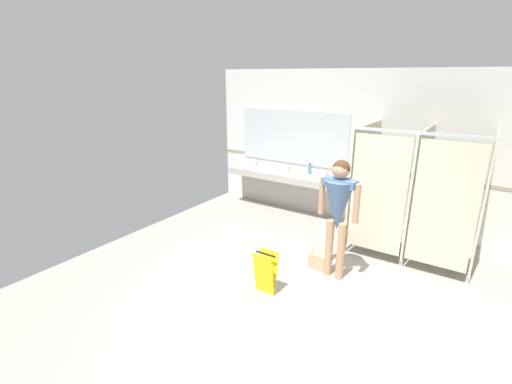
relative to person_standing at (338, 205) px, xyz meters
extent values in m
cube|color=#9E998E|center=(-0.30, -0.89, -1.13)|extent=(6.59, 6.78, 0.10)
cube|color=silver|center=(-0.30, 2.27, 0.35)|extent=(6.59, 0.12, 2.85)
cube|color=#9E937F|center=(-0.30, 2.20, -0.03)|extent=(6.59, 0.01, 0.06)
cube|color=#B2ADA3|center=(-1.87, 1.90, -0.32)|extent=(2.51, 0.56, 0.14)
cube|color=#B2ADA3|center=(-1.87, 2.15, -0.73)|extent=(2.51, 0.08, 0.69)
cube|color=#ADADA8|center=(-2.71, 1.87, -0.30)|extent=(0.42, 0.31, 0.11)
cylinder|color=silver|center=(-2.71, 2.10, -0.19)|extent=(0.04, 0.04, 0.11)
cylinder|color=silver|center=(-2.71, 2.04, -0.15)|extent=(0.03, 0.11, 0.03)
sphere|color=silver|center=(-2.64, 2.11, -0.22)|extent=(0.04, 0.04, 0.04)
cube|color=#ADADA8|center=(-1.87, 1.87, -0.30)|extent=(0.42, 0.31, 0.11)
cylinder|color=silver|center=(-1.87, 2.10, -0.19)|extent=(0.04, 0.04, 0.11)
cylinder|color=silver|center=(-1.87, 2.04, -0.15)|extent=(0.03, 0.11, 0.03)
sphere|color=silver|center=(-1.80, 2.11, -0.22)|extent=(0.04, 0.04, 0.04)
cube|color=#ADADA8|center=(-1.04, 1.87, -0.30)|extent=(0.42, 0.31, 0.11)
cylinder|color=silver|center=(-1.04, 2.10, -0.19)|extent=(0.04, 0.04, 0.11)
cylinder|color=silver|center=(-1.04, 2.04, -0.15)|extent=(0.03, 0.11, 0.03)
sphere|color=silver|center=(-0.97, 2.11, -0.22)|extent=(0.04, 0.04, 0.04)
cube|color=silver|center=(-1.87, 2.19, 0.44)|extent=(2.41, 0.02, 1.08)
cube|color=beige|center=(-0.13, 1.47, -0.02)|extent=(0.03, 1.42, 1.87)
cylinder|color=silver|center=(-0.13, 0.82, -1.02)|extent=(0.05, 0.05, 0.12)
cube|color=beige|center=(0.74, 1.47, -0.02)|extent=(0.03, 1.42, 1.87)
cylinder|color=silver|center=(0.74, 0.82, -1.02)|extent=(0.05, 0.05, 0.12)
cube|color=beige|center=(1.62, 1.47, -0.02)|extent=(0.03, 1.42, 1.87)
cylinder|color=silver|center=(1.62, 0.82, -1.02)|extent=(0.05, 0.05, 0.12)
cube|color=beige|center=(0.31, 0.79, -0.02)|extent=(0.80, 0.03, 1.77)
cube|color=beige|center=(1.18, 0.79, -0.02)|extent=(0.80, 0.03, 1.77)
cube|color=#B7BABF|center=(0.74, 0.79, 0.93)|extent=(1.81, 0.04, 0.04)
cylinder|color=tan|center=(0.09, -0.01, -0.66)|extent=(0.11, 0.11, 0.83)
cylinder|color=tan|center=(-0.09, 0.01, -0.66)|extent=(0.11, 0.11, 0.83)
cone|color=#4C6B99|center=(0.00, 0.00, -0.01)|extent=(0.44, 0.44, 0.71)
cube|color=#4C6B99|center=(0.00, 0.00, 0.31)|extent=(0.47, 0.21, 0.10)
cylinder|color=tan|center=(0.25, -0.03, 0.08)|extent=(0.08, 0.08, 0.53)
cylinder|color=tan|center=(-0.25, 0.03, 0.08)|extent=(0.08, 0.08, 0.53)
sphere|color=tan|center=(0.00, 0.00, 0.49)|extent=(0.23, 0.23, 0.23)
sphere|color=#472D19|center=(0.00, 0.01, 0.50)|extent=(0.23, 0.23, 0.23)
cube|color=tan|center=(-0.26, 0.06, -0.96)|extent=(0.29, 0.12, 0.24)
torus|color=tan|center=(-0.26, 0.06, -0.80)|extent=(0.22, 0.02, 0.22)
cylinder|color=teal|center=(-1.40, 2.07, -0.16)|extent=(0.07, 0.07, 0.18)
cylinder|color=black|center=(-1.40, 2.07, -0.05)|extent=(0.03, 0.03, 0.04)
cylinder|color=beige|center=(-1.79, 1.87, -0.20)|extent=(0.07, 0.07, 0.10)
cube|color=yellow|center=(-0.59, -0.92, -0.79)|extent=(0.28, 0.10, 0.58)
cube|color=yellow|center=(-0.59, -0.83, -0.79)|extent=(0.28, 0.10, 0.58)
cylinder|color=black|center=(-0.59, -0.88, -0.52)|extent=(0.28, 0.02, 0.02)
cylinder|color=#B7BABF|center=(-1.02, -1.11, -1.07)|extent=(0.14, 0.14, 0.01)
camera|label=1|loc=(1.57, -4.36, 1.66)|focal=25.16mm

